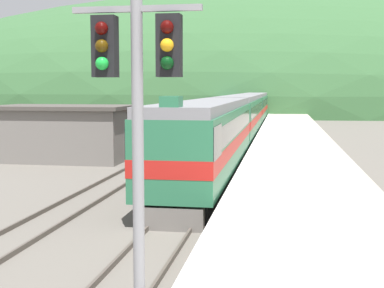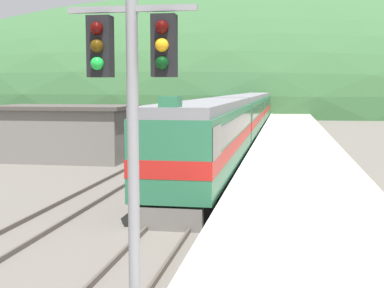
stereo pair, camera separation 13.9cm
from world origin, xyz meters
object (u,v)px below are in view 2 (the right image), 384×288
(carriage_second, at_px, (243,116))
(signal_mast_main, at_px, (132,99))
(express_train_lead_car, at_px, (209,138))
(carriage_fourth, at_px, (263,103))
(siding_train, at_px, (218,112))
(carriage_third, at_px, (256,108))

(carriage_second, height_order, signal_mast_main, signal_mast_main)
(signal_mast_main, bearing_deg, carriage_second, 91.77)
(express_train_lead_car, xyz_separation_m, signal_mast_main, (1.19, -17.36, 2.27))
(carriage_fourth, bearing_deg, signal_mast_main, -89.17)
(express_train_lead_car, height_order, siding_train, express_train_lead_car)
(express_train_lead_car, bearing_deg, siding_train, 96.55)
(express_train_lead_car, relative_size, carriage_second, 0.92)
(carriage_third, distance_m, signal_mast_main, 60.34)
(carriage_third, distance_m, carriage_fourth, 21.78)
(siding_train, bearing_deg, signal_mast_main, -84.26)
(carriage_third, height_order, signal_mast_main, signal_mast_main)
(siding_train, distance_m, signal_mast_main, 56.79)
(carriage_second, relative_size, signal_mast_main, 3.04)
(carriage_second, relative_size, carriage_third, 1.00)
(carriage_third, height_order, siding_train, carriage_third)
(carriage_second, bearing_deg, carriage_fourth, 90.00)
(express_train_lead_car, distance_m, carriage_fourth, 64.70)
(carriage_fourth, xyz_separation_m, signal_mast_main, (1.19, -82.06, 2.28))
(carriage_third, relative_size, signal_mast_main, 3.04)
(express_train_lead_car, bearing_deg, signal_mast_main, -86.09)
(express_train_lead_car, xyz_separation_m, carriage_second, (0.00, 21.14, -0.01))
(carriage_third, xyz_separation_m, carriage_fourth, (0.00, 21.78, 0.00))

